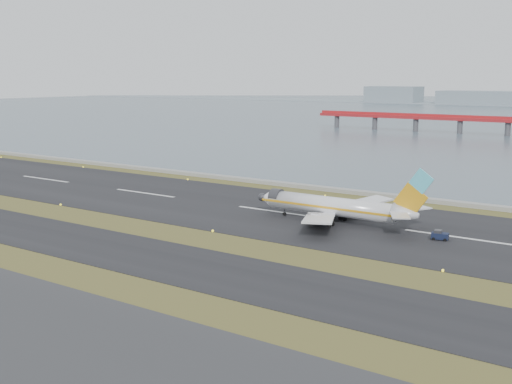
% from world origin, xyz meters
% --- Properties ---
extents(ground, '(1000.00, 1000.00, 0.00)m').
position_xyz_m(ground, '(0.00, 0.00, 0.00)').
color(ground, '#3B4619').
rests_on(ground, ground).
extents(taxiway_strip, '(1000.00, 18.00, 0.10)m').
position_xyz_m(taxiway_strip, '(0.00, -12.00, 0.05)').
color(taxiway_strip, black).
rests_on(taxiway_strip, ground).
extents(runway_strip, '(1000.00, 45.00, 0.10)m').
position_xyz_m(runway_strip, '(0.00, 30.00, 0.05)').
color(runway_strip, black).
rests_on(runway_strip, ground).
extents(seawall, '(1000.00, 2.50, 1.00)m').
position_xyz_m(seawall, '(0.00, 60.00, 0.50)').
color(seawall, gray).
rests_on(seawall, ground).
extents(airliner, '(38.52, 32.89, 12.80)m').
position_xyz_m(airliner, '(16.25, 27.49, 3.46)').
color(airliner, white).
rests_on(airliner, ground).
extents(pushback_tug, '(3.23, 2.23, 1.91)m').
position_xyz_m(pushback_tug, '(38.07, 26.15, 0.93)').
color(pushback_tug, '#121A33').
rests_on(pushback_tug, ground).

